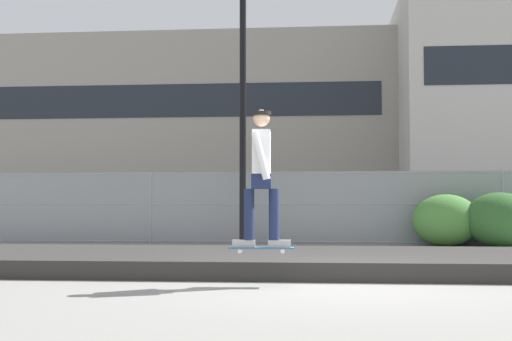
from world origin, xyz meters
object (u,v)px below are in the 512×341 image
shrub_left (446,220)px  skater (261,169)px  parked_car_near (141,210)px  street_lamp (243,71)px  parked_car_mid (373,210)px  shrub_center (500,220)px  skateboard (262,248)px

shrub_left → skater: bearing=-113.2°
parked_car_near → shrub_left: (8.47, -3.60, -0.21)m
street_lamp → parked_car_mid: size_ratio=1.55×
skater → shrub_center: skater is taller
skater → parked_car_mid: skater is taller
skater → parked_car_near: size_ratio=0.38×
parked_car_mid → parked_car_near: bearing=177.0°
parked_car_mid → shrub_left: 3.57m
parked_car_mid → shrub_center: (2.70, -3.53, -0.19)m
skateboard → shrub_left: (3.74, 8.74, 0.16)m
skater → parked_car_mid: (2.24, 11.97, -0.60)m
street_lamp → parked_car_mid: street_lamp is taller
skater → skateboard: bearing=0.0°
skater → parked_car_near: bearing=111.0°
skateboard → shrub_center: shrub_center is taller
skater → shrub_center: 9.81m
street_lamp → shrub_left: 6.13m
shrub_left → shrub_center: shrub_center is taller
skateboard → parked_car_near: parked_car_near is taller
street_lamp → shrub_center: street_lamp is taller
street_lamp → parked_car_near: 6.36m
skater → parked_car_mid: bearing=79.4°
street_lamp → shrub_left: (4.90, 0.40, -3.65)m
skater → shrub_center: size_ratio=1.01×
skater → street_lamp: size_ratio=0.25×
skater → shrub_left: 9.54m
parked_car_mid → skater: bearing=-100.6°
skateboard → skater: 0.97m
parked_car_mid → shrub_left: parked_car_mid is taller
street_lamp → shrub_center: bearing=1.0°
parked_car_mid → shrub_center: size_ratio=2.65×
parked_car_near → shrub_left: parked_car_near is taller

